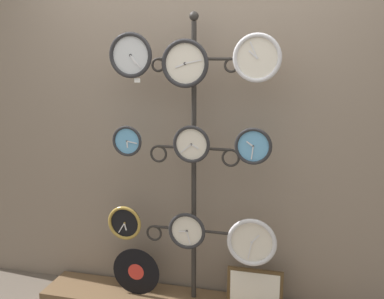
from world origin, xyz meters
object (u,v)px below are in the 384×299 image
(clock_bottom_center, at_px, (187,231))
(vinyl_record, at_px, (136,272))
(clock_top_left, at_px, (131,55))
(clock_middle_left, at_px, (127,141))
(display_stand, at_px, (194,230))
(picture_frame, at_px, (255,289))
(clock_middle_right, at_px, (253,146))
(clock_top_center, at_px, (185,63))
(clock_top_right, at_px, (257,58))
(clock_bottom_right, at_px, (252,242))
(clock_middle_center, at_px, (192,144))
(clock_bottom_left, at_px, (125,223))

(clock_bottom_center, relative_size, vinyl_record, 0.73)
(clock_top_left, bearing_deg, clock_middle_left, 169.18)
(clock_middle_left, bearing_deg, vinyl_record, 31.67)
(clock_bottom_center, bearing_deg, display_stand, 81.02)
(display_stand, bearing_deg, clock_middle_left, -168.51)
(clock_middle_left, distance_m, picture_frame, 1.32)
(clock_middle_right, bearing_deg, clock_middle_left, -179.30)
(display_stand, distance_m, clock_middle_left, 0.77)
(display_stand, xyz_separation_m, clock_middle_right, (0.40, -0.08, 0.63))
(clock_middle_left, relative_size, clock_bottom_center, 0.82)
(display_stand, xyz_separation_m, clock_top_center, (-0.03, -0.09, 1.14))
(clock_top_left, bearing_deg, clock_top_right, 0.59)
(clock_top_right, height_order, clock_middle_right, clock_top_right)
(clock_bottom_right, height_order, vinyl_record, clock_bottom_right)
(picture_frame, bearing_deg, display_stand, 175.03)
(clock_top_center, height_order, clock_bottom_right, clock_top_center)
(vinyl_record, distance_m, picture_frame, 0.85)
(clock_middle_left, bearing_deg, picture_frame, 3.34)
(clock_middle_left, height_order, clock_bottom_right, clock_middle_left)
(display_stand, relative_size, clock_bottom_right, 6.25)
(clock_middle_right, relative_size, clock_bottom_center, 0.93)
(clock_middle_left, distance_m, clock_bottom_center, 0.72)
(display_stand, xyz_separation_m, picture_frame, (0.44, -0.04, -0.37))
(clock_bottom_center, bearing_deg, clock_top_right, 3.28)
(clock_top_left, relative_size, clock_top_center, 0.96)
(clock_middle_center, xyz_separation_m, clock_bottom_center, (-0.03, -0.02, -0.59))
(display_stand, relative_size, vinyl_record, 5.77)
(clock_top_center, xyz_separation_m, picture_frame, (0.47, 0.05, -1.50))
(clock_middle_right, distance_m, clock_bottom_center, 0.73)
(clock_top_left, bearing_deg, clock_middle_right, 1.36)
(clock_bottom_right, xyz_separation_m, picture_frame, (0.02, 0.08, -0.37))
(clock_top_left, height_order, clock_top_center, clock_top_left)
(vinyl_record, height_order, picture_frame, vinyl_record)
(clock_top_right, bearing_deg, clock_top_center, 179.89)
(clock_top_center, bearing_deg, clock_middle_left, -179.93)
(clock_middle_right, relative_size, picture_frame, 0.63)
(clock_bottom_right, height_order, picture_frame, clock_bottom_right)
(clock_top_right, bearing_deg, display_stand, 167.81)
(display_stand, relative_size, clock_top_right, 6.86)
(clock_top_right, height_order, clock_bottom_right, clock_top_right)
(vinyl_record, xyz_separation_m, picture_frame, (0.85, 0.03, -0.03))
(clock_top_left, distance_m, clock_middle_left, 0.57)
(vinyl_record, bearing_deg, clock_top_right, -1.30)
(picture_frame, bearing_deg, clock_middle_right, -128.74)
(clock_top_center, bearing_deg, clock_bottom_left, 179.70)
(clock_bottom_left, bearing_deg, vinyl_record, 12.67)
(clock_top_left, relative_size, vinyl_record, 0.83)
(display_stand, distance_m, clock_top_left, 1.25)
(clock_middle_left, bearing_deg, clock_top_left, -10.82)
(clock_middle_center, bearing_deg, clock_top_right, 0.82)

